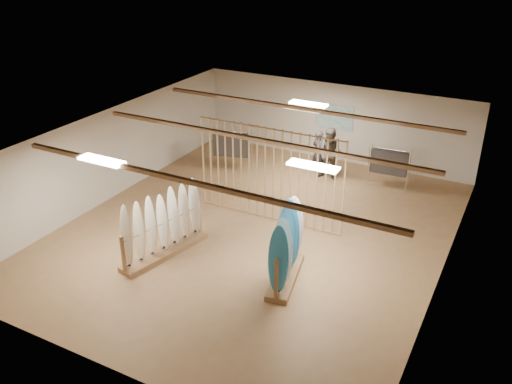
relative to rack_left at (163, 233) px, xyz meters
The scene contains 16 objects.
floor 2.74m from the rack_left, 55.31° to the left, with size 12.00×12.00×0.00m, color #9B724B.
ceiling 3.44m from the rack_left, 55.31° to the left, with size 12.00×12.00×0.00m, color gray.
wall_back 8.37m from the rack_left, 79.51° to the left, with size 12.00×12.00×0.00m, color beige.
wall_front 4.17m from the rack_left, 68.29° to the right, with size 12.00×12.00×0.00m, color beige.
wall_left 4.19m from the rack_left, 147.83° to the left, with size 12.00×12.00×0.00m, color beige.
wall_right 6.92m from the rack_left, 18.58° to the left, with size 12.00×12.00×0.00m, color beige.
ceiling_slats 3.39m from the rack_left, 55.31° to the left, with size 9.50×6.12×0.10m, color olive.
light_panels 3.40m from the rack_left, 55.31° to the left, with size 1.20×0.35×0.06m, color white.
bamboo_partition 3.44m from the rack_left, 63.12° to the left, with size 4.45×0.05×2.78m.
poster 8.37m from the rack_left, 79.49° to the left, with size 1.40×0.03×0.90m, color teal.
rack_left is the anchor object (origin of this frame).
rack_right 3.27m from the rack_left, ahead, with size 0.94×2.08×1.92m.
clothing_rack_a 5.78m from the rack_left, 102.53° to the left, with size 1.29×0.69×1.43m.
clothing_rack_b 7.82m from the rack_left, 59.46° to the left, with size 1.26×0.38×1.35m.
shopper_a 6.92m from the rack_left, 77.10° to the left, with size 0.64×0.43×1.74m, color #292A32.
shopper_b 6.77m from the rack_left, 72.15° to the left, with size 0.98×0.77×2.03m, color #3F3931.
Camera 1 is at (6.14, -11.67, 7.58)m, focal length 38.00 mm.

